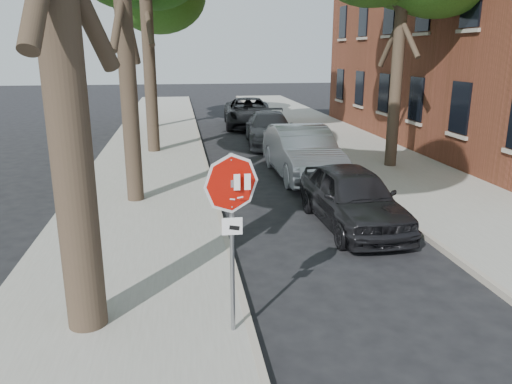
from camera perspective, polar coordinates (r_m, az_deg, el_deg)
ground at (r=7.65m, az=2.82°, el=-15.78°), size 120.00×120.00×0.00m
sidewalk_left at (r=18.83m, az=-12.10°, el=3.31°), size 4.00×55.00×0.12m
sidewalk_right at (r=20.18m, az=12.80°, el=4.09°), size 4.00×55.00×0.12m
curb_left at (r=18.82m, az=-5.85°, el=3.59°), size 0.12×55.00×0.13m
curb_right at (r=19.53m, az=7.18°, el=3.99°), size 0.12×55.00×0.13m
stop_sign at (r=6.71m, az=-2.79°, el=-2.06°), size 0.76×0.34×2.61m
car_a at (r=11.90m, az=10.97°, el=-0.57°), size 1.82×4.24×1.43m
car_b at (r=16.45m, az=5.30°, el=4.56°), size 1.82×5.06×1.66m
car_c at (r=22.27m, az=1.55°, el=7.24°), size 2.42×5.07×1.43m
car_d at (r=27.69m, az=-0.83°, el=9.06°), size 2.98×5.79×1.56m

